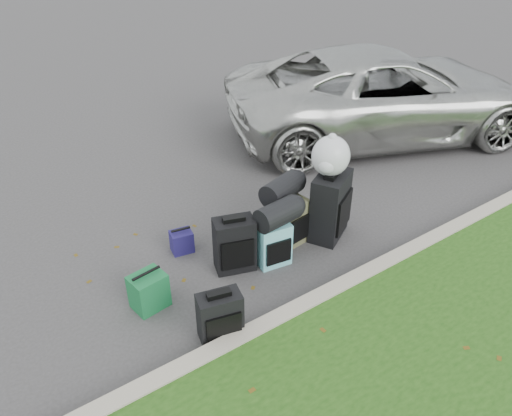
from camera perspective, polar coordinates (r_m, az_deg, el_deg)
ground at (r=5.93m, az=1.90°, el=-5.05°), size 120.00×120.00×0.00m
curb at (r=5.30m, az=8.44°, el=-9.76°), size 120.00×0.18×0.15m
suv at (r=8.89m, az=14.51°, el=12.56°), size 5.82×4.24×1.47m
suitcase_small_black at (r=4.77m, az=-4.13°, el=-12.27°), size 0.45×0.31×0.51m
suitcase_large_black_left at (r=5.51m, az=-2.47°, el=-4.20°), size 0.50×0.39×0.64m
suitcase_olive at (r=5.93m, az=3.90°, el=-1.70°), size 0.45×0.31×0.58m
suitcase_teal at (r=5.61m, az=2.05°, el=-4.19°), size 0.39×0.27×0.52m
suitcase_large_black_right at (r=6.05m, az=8.46°, el=0.24°), size 0.65×0.56×0.84m
tote_green at (r=5.22m, az=-12.15°, el=-9.27°), size 0.38×0.32×0.39m
tote_navy at (r=5.93m, az=-8.48°, el=-3.81°), size 0.28×0.24×0.27m
duffel_left at (r=5.74m, az=3.01°, el=2.20°), size 0.59×0.42×0.29m
duffel_right at (r=5.39m, az=2.53°, el=-0.69°), size 0.52×0.33×0.28m
trash_bag at (r=5.77m, az=8.54°, el=5.90°), size 0.45×0.45×0.45m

